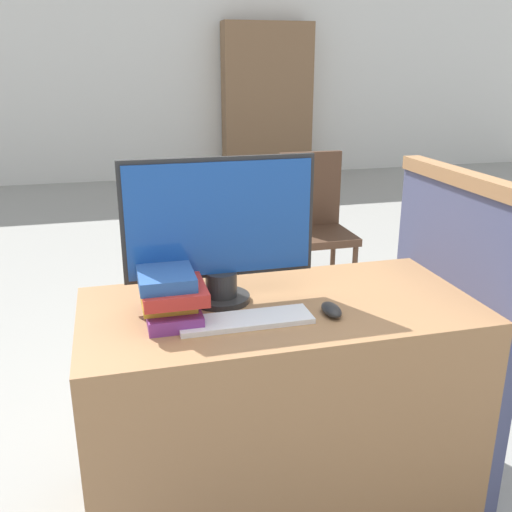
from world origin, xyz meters
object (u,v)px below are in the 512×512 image
Objects in this scene: book_stack at (170,293)px; far_chair at (315,218)px; monitor at (220,230)px; keyboard at (245,320)px; mouse at (331,310)px.

book_stack is 0.27× the size of far_chair.
monitor reaches higher than keyboard.
book_stack is at bearing -154.45° from monitor.
far_chair is (0.70, 2.03, -0.27)m from mouse.
far_chair is at bearing 70.98° from mouse.
keyboard is 2.26m from far_chair.
monitor is at bearing 101.27° from keyboard.
keyboard is at bearing -25.06° from book_stack.
monitor is 0.26m from book_stack.
book_stack is (-0.21, 0.10, 0.07)m from keyboard.
book_stack is at bearing -82.03° from far_chair.
monitor is 0.65× the size of far_chair.
monitor is 0.43m from mouse.
keyboard is at bearing 177.57° from mouse.
mouse is (0.31, -0.20, -0.23)m from monitor.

